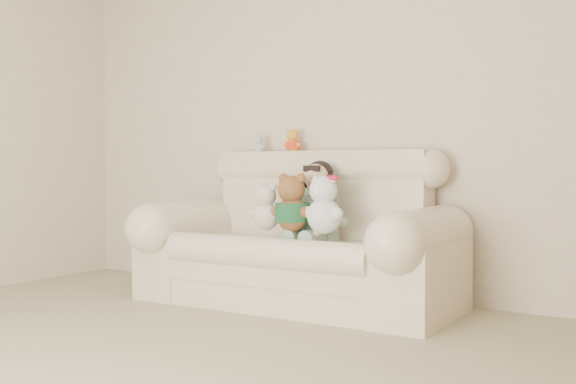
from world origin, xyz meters
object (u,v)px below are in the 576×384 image
(seated_child, at_px, (317,200))
(cream_teddy, at_px, (266,202))
(sofa, at_px, (296,227))
(brown_teddy, at_px, (292,197))
(white_cat, at_px, (324,198))

(seated_child, xyz_separation_m, cream_teddy, (-0.27, -0.19, -0.01))
(sofa, height_order, cream_teddy, sofa)
(seated_child, xyz_separation_m, brown_teddy, (-0.05, -0.23, 0.03))
(sofa, distance_m, white_cat, 0.38)
(white_cat, bearing_deg, sofa, 130.86)
(sofa, bearing_deg, white_cat, -25.64)
(sofa, height_order, seated_child, sofa)
(sofa, relative_size, cream_teddy, 5.86)
(brown_teddy, relative_size, cream_teddy, 1.22)
(sofa, distance_m, cream_teddy, 0.25)
(seated_child, height_order, white_cat, seated_child)
(sofa, xyz_separation_m, white_cat, (0.29, -0.14, 0.20))
(seated_child, bearing_deg, cream_teddy, -147.68)
(sofa, xyz_separation_m, cream_teddy, (-0.16, -0.11, 0.16))
(sofa, height_order, brown_teddy, sofa)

